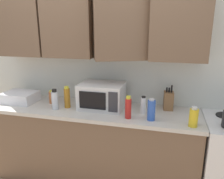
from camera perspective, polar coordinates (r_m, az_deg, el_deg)
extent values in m
cube|color=silver|center=(2.73, -2.87, 5.51)|extent=(3.22, 0.06, 2.60)
cube|color=brown|center=(2.90, -21.50, 15.51)|extent=(0.56, 0.33, 0.75)
cube|color=brown|center=(2.61, -10.63, 16.38)|extent=(0.56, 0.33, 0.75)
cube|color=brown|center=(2.39, 2.25, 16.69)|extent=(0.64, 0.52, 0.75)
cube|color=brown|center=(2.38, 16.81, 16.06)|extent=(0.56, 0.33, 0.75)
cube|color=brown|center=(2.73, -4.69, -14.03)|extent=(2.32, 0.60, 0.86)
cube|color=beige|center=(2.54, -4.92, -5.19)|extent=(2.35, 0.63, 0.04)
cube|color=silver|center=(2.50, -2.58, -1.58)|extent=(0.48, 0.36, 0.28)
cube|color=black|center=(2.35, -5.00, -2.81)|extent=(0.29, 0.01, 0.18)
cube|color=#2D2D33|center=(2.29, 0.24, -3.25)|extent=(0.10, 0.01, 0.21)
cube|color=silver|center=(2.93, -22.21, -1.78)|extent=(0.38, 0.30, 0.12)
cube|color=brown|center=(2.54, 14.12, -2.78)|extent=(0.11, 0.13, 0.20)
cylinder|color=black|center=(2.49, 13.74, -0.08)|extent=(0.02, 0.02, 0.05)
cylinder|color=black|center=(2.49, 14.31, -0.12)|extent=(0.02, 0.02, 0.05)
cylinder|color=black|center=(2.49, 14.91, 0.16)|extent=(0.02, 0.02, 0.08)
cylinder|color=#AD701E|center=(2.57, -11.32, -2.14)|extent=(0.07, 0.07, 0.22)
cylinder|color=yellow|center=(2.53, -11.47, 0.50)|extent=(0.05, 0.05, 0.02)
cylinder|color=red|center=(2.23, 4.13, -4.85)|extent=(0.06, 0.06, 0.20)
cylinder|color=yellow|center=(2.20, 4.19, -2.02)|extent=(0.04, 0.04, 0.03)
cylinder|color=gold|center=(2.19, 19.98, -6.79)|extent=(0.08, 0.08, 0.17)
cylinder|color=silver|center=(2.16, 20.22, -4.45)|extent=(0.05, 0.05, 0.02)
cylinder|color=white|center=(2.37, 7.93, -4.08)|extent=(0.06, 0.06, 0.17)
cylinder|color=black|center=(2.34, 8.02, -1.90)|extent=(0.04, 0.04, 0.02)
cylinder|color=#BC6638|center=(2.76, -14.89, -1.97)|extent=(0.08, 0.08, 0.14)
cylinder|color=yellow|center=(2.74, -15.00, -0.40)|extent=(0.06, 0.06, 0.02)
cylinder|color=#2D56B7|center=(2.22, 9.95, -5.23)|extent=(0.08, 0.08, 0.20)
cylinder|color=silver|center=(2.18, 10.09, -2.57)|extent=(0.05, 0.05, 0.02)
cylinder|color=silver|center=(2.55, -14.29, -2.72)|extent=(0.07, 0.07, 0.20)
cylinder|color=black|center=(2.51, -14.47, -0.26)|extent=(0.05, 0.05, 0.03)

